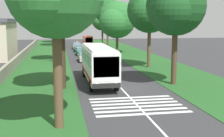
% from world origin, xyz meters
% --- Properties ---
extents(ground, '(160.00, 160.00, 0.00)m').
position_xyz_m(ground, '(0.00, 0.00, 0.00)').
color(ground, '#333335').
extents(grass_verge_left, '(120.00, 8.00, 0.04)m').
position_xyz_m(grass_verge_left, '(15.00, 8.20, 0.02)').
color(grass_verge_left, '#235623').
rests_on(grass_verge_left, ground).
extents(grass_verge_right, '(120.00, 8.00, 0.04)m').
position_xyz_m(grass_verge_right, '(15.00, -8.20, 0.02)').
color(grass_verge_right, '#235623').
rests_on(grass_verge_right, ground).
extents(centre_line, '(110.00, 0.16, 0.01)m').
position_xyz_m(centre_line, '(15.00, 0.00, 0.00)').
color(centre_line, silver).
rests_on(centre_line, ground).
extents(coach_bus, '(11.16, 2.62, 3.73)m').
position_xyz_m(coach_bus, '(3.03, 1.80, 2.15)').
color(coach_bus, white).
rests_on(coach_bus, ground).
extents(zebra_crossing, '(4.95, 6.80, 0.01)m').
position_xyz_m(zebra_crossing, '(-5.76, 0.00, 0.00)').
color(zebra_crossing, silver).
rests_on(zebra_crossing, ground).
extents(trailing_car_0, '(4.30, 1.78, 1.43)m').
position_xyz_m(trailing_car_0, '(19.98, 1.78, 0.67)').
color(trailing_car_0, '#B7A893').
rests_on(trailing_car_0, ground).
extents(trailing_car_1, '(4.30, 1.78, 1.43)m').
position_xyz_m(trailing_car_1, '(28.89, 1.61, 0.67)').
color(trailing_car_1, '#145933').
rests_on(trailing_car_1, ground).
extents(trailing_car_2, '(4.30, 1.78, 1.43)m').
position_xyz_m(trailing_car_2, '(36.22, 1.59, 0.67)').
color(trailing_car_2, '#145933').
rests_on(trailing_car_2, ground).
extents(trailing_car_3, '(4.30, 1.78, 1.43)m').
position_xyz_m(trailing_car_3, '(42.09, 1.64, 0.67)').
color(trailing_car_3, '#B7A893').
rests_on(trailing_car_3, ground).
extents(trailing_minibus_0, '(6.00, 2.14, 2.53)m').
position_xyz_m(trailing_minibus_0, '(49.71, -1.60, 1.55)').
color(trailing_minibus_0, '#CC4C33').
rests_on(trailing_minibus_0, ground).
extents(roadside_tree_left_0, '(7.57, 6.57, 11.56)m').
position_xyz_m(roadside_tree_left_0, '(50.68, 5.38, 8.15)').
color(roadside_tree_left_0, brown).
rests_on(roadside_tree_left_0, grass_verge_left).
extents(roadside_tree_left_1, '(7.50, 5.91, 11.01)m').
position_xyz_m(roadside_tree_left_1, '(0.93, 5.57, 7.87)').
color(roadside_tree_left_1, '#3D2D1E').
rests_on(roadside_tree_left_1, grass_verge_left).
extents(roadside_tree_left_2, '(5.85, 4.77, 9.40)m').
position_xyz_m(roadside_tree_left_2, '(21.72, 6.29, 6.89)').
color(roadside_tree_left_2, '#3D2D1E').
rests_on(roadside_tree_left_2, grass_verge_left).
extents(roadside_tree_left_3, '(7.76, 6.18, 10.29)m').
position_xyz_m(roadside_tree_left_3, '(64.06, 6.06, 7.03)').
color(roadside_tree_left_3, '#4C3826').
rests_on(roadside_tree_left_3, grass_verge_left).
extents(roadside_tree_right_0, '(6.72, 5.76, 10.54)m').
position_xyz_m(roadside_tree_right_0, '(0.91, -5.36, 7.54)').
color(roadside_tree_right_0, '#4C3826').
rests_on(roadside_tree_right_0, grass_verge_right).
extents(roadside_tree_right_1, '(7.36, 6.11, 11.57)m').
position_xyz_m(roadside_tree_right_1, '(43.41, -5.62, 8.37)').
color(roadside_tree_right_1, brown).
rests_on(roadside_tree_right_1, grass_verge_right).
extents(roadside_tree_right_2, '(7.43, 6.03, 10.66)m').
position_xyz_m(roadside_tree_right_2, '(12.24, -6.18, 7.49)').
color(roadside_tree_right_2, brown).
rests_on(roadside_tree_right_2, grass_verge_right).
extents(roadside_tree_right_3, '(7.18, 5.86, 9.60)m').
position_xyz_m(roadside_tree_right_3, '(52.73, -5.66, 6.53)').
color(roadside_tree_right_3, '#3D2D1E').
rests_on(roadside_tree_right_3, grass_verge_right).
extents(roadside_tree_right_4, '(9.01, 7.39, 10.13)m').
position_xyz_m(roadside_tree_right_4, '(31.18, -5.40, 6.31)').
color(roadside_tree_right_4, brown).
rests_on(roadside_tree_right_4, grass_verge_right).
extents(utility_pole, '(0.24, 1.40, 8.10)m').
position_xyz_m(utility_pole, '(16.55, 5.14, 4.23)').
color(utility_pole, '#473828').
rests_on(utility_pole, grass_verge_left).
extents(roadside_wall, '(70.00, 0.40, 1.38)m').
position_xyz_m(roadside_wall, '(20.00, 11.60, 0.73)').
color(roadside_wall, gray).
rests_on(roadside_wall, grass_verge_left).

